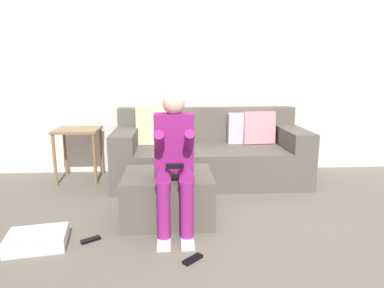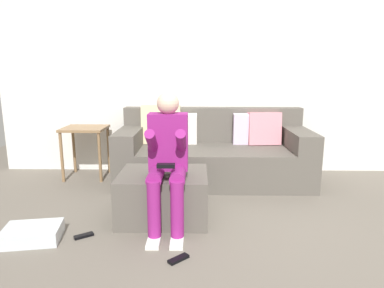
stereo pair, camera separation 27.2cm
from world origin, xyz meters
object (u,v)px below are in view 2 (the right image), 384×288
at_px(couch_sectional, 213,153).
at_px(storage_bin, 32,234).
at_px(remote_by_storage_bin, 84,236).
at_px(person_seated, 168,156).
at_px(remote_near_ottoman, 178,259).
at_px(ottoman, 164,195).
at_px(side_table, 85,136).

height_order(couch_sectional, storage_bin, couch_sectional).
bearing_deg(remote_by_storage_bin, couch_sectional, 19.59).
distance_m(person_seated, remote_near_ottoman, 0.82).
relative_size(ottoman, side_table, 1.23).
bearing_deg(person_seated, remote_by_storage_bin, -162.61).
bearing_deg(side_table, person_seated, -50.50).
height_order(couch_sectional, side_table, couch_sectional).
xyz_separation_m(person_seated, remote_by_storage_bin, (-0.66, -0.21, -0.61)).
distance_m(couch_sectional, remote_near_ottoman, 1.88).
xyz_separation_m(remote_near_ottoman, remote_by_storage_bin, (-0.77, 0.33, 0.00)).
distance_m(couch_sectional, person_seated, 1.39).
distance_m(person_seated, side_table, 1.79).
height_order(ottoman, remote_by_storage_bin, ottoman).
bearing_deg(storage_bin, ottoman, 24.54).
bearing_deg(remote_by_storage_bin, ottoman, -1.47).
relative_size(couch_sectional, side_table, 3.54).
bearing_deg(person_seated, remote_near_ottoman, -77.91).
bearing_deg(couch_sectional, ottoman, -113.88).
distance_m(ottoman, remote_near_ottoman, 0.76).
relative_size(ottoman, person_seated, 0.69).
relative_size(person_seated, remote_near_ottoman, 7.07).
height_order(person_seated, remote_near_ottoman, person_seated).
height_order(storage_bin, remote_near_ottoman, storage_bin).
relative_size(couch_sectional, remote_near_ottoman, 13.93).
relative_size(ottoman, storage_bin, 1.83).
xyz_separation_m(storage_bin, side_table, (-0.09, 1.64, 0.46)).
height_order(person_seated, remote_by_storage_bin, person_seated).
relative_size(person_seated, side_table, 1.80).
distance_m(couch_sectional, storage_bin, 2.16).
xyz_separation_m(side_table, remote_by_storage_bin, (0.47, -1.58, -0.51)).
distance_m(side_table, remote_by_storage_bin, 1.73).
xyz_separation_m(ottoman, storage_bin, (-0.98, -0.45, -0.15)).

